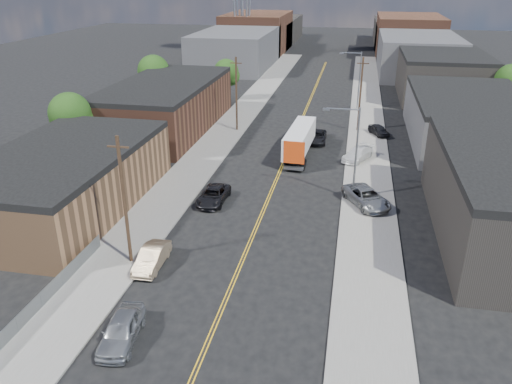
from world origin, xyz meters
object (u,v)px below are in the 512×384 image
at_px(semi_truck, 301,137).
at_px(car_right_lot_b, 358,154).
at_px(car_right_lot_a, 366,197).
at_px(car_left_c, 213,195).
at_px(car_ahead_truck, 316,137).
at_px(car_left_b, 152,258).
at_px(car_left_a, 121,330).
at_px(car_right_lot_c, 379,130).

relative_size(semi_truck, car_right_lot_b, 2.77).
bearing_deg(car_right_lot_a, semi_truck, 89.69).
height_order(car_left_c, car_right_lot_b, car_right_lot_b).
bearing_deg(car_ahead_truck, car_left_b, -107.76).
relative_size(car_left_a, car_right_lot_c, 1.21).
distance_m(semi_truck, car_right_lot_a, 15.99).
relative_size(car_left_c, car_right_lot_c, 1.29).
height_order(semi_truck, car_left_a, semi_truck).
height_order(car_left_c, car_right_lot_c, car_right_lot_c).
distance_m(semi_truck, car_right_lot_b, 7.11).
xyz_separation_m(car_right_lot_a, car_ahead_truck, (-6.21, 18.50, -0.22)).
bearing_deg(car_left_c, semi_truck, 69.01).
xyz_separation_m(car_left_a, car_left_b, (-1.40, 8.12, -0.07)).
xyz_separation_m(semi_truck, car_left_a, (-6.50, -35.83, -1.19)).
height_order(semi_truck, car_left_b, semi_truck).
bearing_deg(car_right_lot_b, car_right_lot_c, 103.18).
distance_m(car_right_lot_a, car_right_lot_c, 22.81).
bearing_deg(semi_truck, car_right_lot_c, 45.81).
height_order(car_left_b, car_ahead_truck, car_left_b).
relative_size(car_left_a, car_left_b, 1.05).
bearing_deg(car_ahead_truck, semi_truck, -110.23).
relative_size(car_left_b, car_right_lot_c, 1.15).
relative_size(car_left_c, car_ahead_truck, 0.98).
bearing_deg(car_left_a, car_right_lot_a, 49.88).
bearing_deg(car_right_lot_b, car_ahead_truck, 157.98).
distance_m(semi_truck, car_right_lot_c, 13.00).
bearing_deg(semi_truck, car_left_a, -97.28).
bearing_deg(car_left_a, car_left_b, 92.74).
bearing_deg(car_left_b, car_left_a, -81.73).
bearing_deg(car_ahead_truck, car_left_c, -112.94).
distance_m(car_left_b, car_right_lot_b, 29.93).
distance_m(car_left_c, car_ahead_truck, 21.96).
bearing_deg(car_left_a, car_ahead_truck, 71.69).
relative_size(semi_truck, car_ahead_truck, 2.59).
bearing_deg(car_left_b, car_right_lot_a, 39.81).
xyz_separation_m(semi_truck, car_ahead_truck, (1.55, 4.55, -1.28)).
bearing_deg(car_right_lot_b, car_left_a, -83.72).
height_order(car_right_lot_a, car_ahead_truck, car_right_lot_a).
bearing_deg(car_right_lot_b, car_left_c, -105.53).
distance_m(car_left_c, car_right_lot_c, 29.41).
distance_m(car_right_lot_b, car_right_lot_c, 10.78).
relative_size(car_left_b, car_left_c, 0.89).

